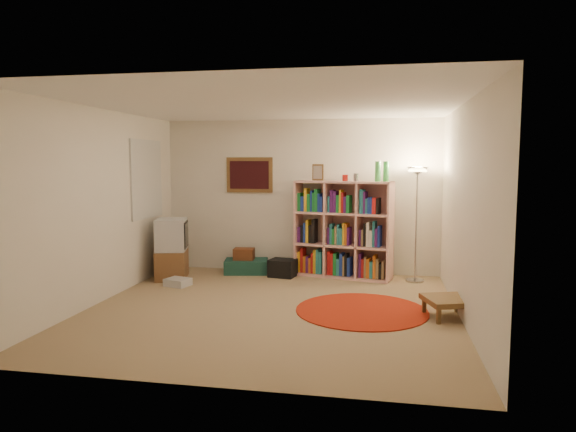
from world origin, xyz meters
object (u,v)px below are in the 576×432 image
(bookshelf, at_px, (342,231))
(side_table, at_px, (449,301))
(floor_fan, at_px, (382,264))
(tv_stand, at_px, (172,250))
(suitcase, at_px, (246,266))
(floor_lamp, at_px, (417,187))

(bookshelf, relative_size, side_table, 2.78)
(floor_fan, distance_m, tv_stand, 3.32)
(bookshelf, xyz_separation_m, side_table, (1.40, -1.95, -0.54))
(bookshelf, distance_m, suitcase, 1.68)
(floor_lamp, xyz_separation_m, suitcase, (-2.69, 0.12, -1.33))
(floor_lamp, bearing_deg, bookshelf, 173.44)
(floor_fan, distance_m, suitcase, 2.20)
(side_table, bearing_deg, tv_stand, 161.27)
(floor_fan, bearing_deg, tv_stand, -170.15)
(floor_lamp, relative_size, side_table, 2.65)
(suitcase, bearing_deg, floor_fan, -5.81)
(floor_lamp, distance_m, tv_stand, 3.88)
(bookshelf, relative_size, floor_fan, 4.91)
(floor_fan, xyz_separation_m, side_table, (0.77, -2.11, 0.01))
(tv_stand, relative_size, side_table, 1.43)
(side_table, bearing_deg, suitcase, 146.79)
(bookshelf, distance_m, floor_fan, 0.85)
(floor_lamp, relative_size, tv_stand, 1.86)
(tv_stand, bearing_deg, bookshelf, -2.36)
(bookshelf, bearing_deg, tv_stand, -154.89)
(floor_fan, bearing_deg, side_table, -73.35)
(floor_lamp, bearing_deg, side_table, -81.50)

